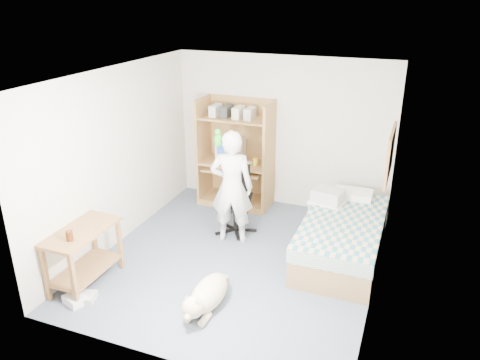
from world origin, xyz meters
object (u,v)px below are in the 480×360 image
at_px(computer_hutch, 237,157).
at_px(person, 232,187).
at_px(office_chair, 236,209).
at_px(dog, 207,295).
at_px(bed, 342,237).
at_px(side_desk, 83,249).
at_px(printer_cart, 327,213).

relative_size(computer_hutch, person, 1.08).
height_order(office_chair, person, person).
bearing_deg(person, dog, 88.90).
xyz_separation_m(computer_hutch, bed, (2.00, -1.12, -0.53)).
height_order(bed, side_desk, side_desk).
xyz_separation_m(bed, person, (-1.58, -0.13, 0.55)).
distance_m(computer_hutch, printer_cart, 1.85).
bearing_deg(person, bed, 171.79).
bearing_deg(side_desk, person, 52.96).
xyz_separation_m(person, dog, (0.33, -1.59, -0.66)).
relative_size(side_desk, printer_cart, 1.74).
bearing_deg(office_chair, bed, -18.95).
height_order(computer_hutch, bed, computer_hutch).
bearing_deg(side_desk, bed, 32.50).
bearing_deg(printer_cart, bed, -43.67).
xyz_separation_m(computer_hutch, person, (0.42, -1.25, 0.01)).
bearing_deg(person, printer_cart, -167.27).
bearing_deg(printer_cart, computer_hutch, 171.51).
distance_m(bed, side_desk, 3.39).
bearing_deg(office_chair, person, -91.37).
distance_m(person, dog, 1.76).
height_order(computer_hutch, person, computer_hutch).
relative_size(computer_hutch, printer_cart, 3.13).
distance_m(side_desk, office_chair, 2.33).
bearing_deg(bed, office_chair, 174.02).
xyz_separation_m(person, printer_cart, (1.26, 0.61, -0.45)).
height_order(computer_hutch, office_chair, computer_hutch).
xyz_separation_m(office_chair, person, (0.06, -0.30, 0.48)).
xyz_separation_m(bed, printer_cart, (-0.32, 0.48, 0.09)).
distance_m(bed, dog, 2.13).
height_order(dog, printer_cart, printer_cart).
distance_m(computer_hutch, office_chair, 1.12).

